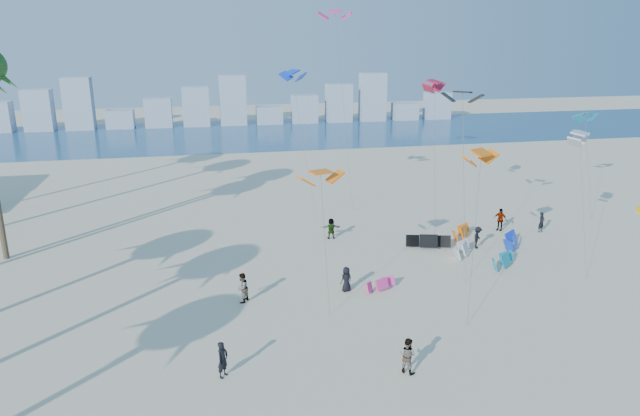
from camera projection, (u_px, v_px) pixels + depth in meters
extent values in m
plane|color=navy|center=(229.00, 135.00, 90.03)|extent=(220.00, 220.00, 0.00)
imported|color=black|center=(223.00, 360.00, 26.42)|extent=(0.72, 0.77, 1.76)
imported|color=gray|center=(407.00, 355.00, 26.79)|extent=(1.06, 1.07, 1.74)
imported|color=black|center=(346.00, 279.00, 35.28)|extent=(0.90, 0.76, 1.57)
imported|color=gray|center=(500.00, 219.00, 46.16)|extent=(1.04, 1.10, 1.83)
imported|color=black|center=(478.00, 238.00, 42.33)|extent=(1.14, 1.22, 1.65)
imported|color=gray|center=(331.00, 228.00, 44.35)|extent=(1.55, 0.65, 1.62)
imported|color=black|center=(542.00, 222.00, 45.83)|extent=(0.70, 0.60, 1.62)
imported|color=gray|center=(242.00, 288.00, 33.80)|extent=(1.07, 1.11, 1.81)
cylinder|color=#595959|center=(325.00, 244.00, 32.36)|extent=(0.12, 2.15, 7.77)
cylinder|color=#595959|center=(464.00, 186.00, 37.36)|extent=(1.17, 4.75, 11.48)
cylinder|color=#595959|center=(583.00, 206.00, 37.41)|extent=(0.36, 3.09, 8.96)
cylinder|color=#595959|center=(304.00, 147.00, 48.23)|extent=(1.33, 3.82, 12.09)
cylinder|color=#595959|center=(435.00, 163.00, 43.36)|extent=(0.97, 4.03, 11.67)
cylinder|color=#595959|center=(344.00, 110.00, 52.05)|extent=(0.49, 5.87, 17.07)
cylinder|color=#595959|center=(588.00, 165.00, 50.90)|extent=(2.27, 5.82, 8.15)
cylinder|color=#595959|center=(475.00, 235.00, 32.69)|extent=(2.66, 5.08, 8.45)
cube|color=#9EADBF|center=(38.00, 110.00, 92.74)|extent=(4.40, 3.00, 6.60)
cube|color=#9EADBF|center=(79.00, 104.00, 93.67)|extent=(4.40, 3.00, 8.40)
cube|color=#9EADBF|center=(120.00, 119.00, 95.65)|extent=(4.40, 3.00, 3.00)
cube|color=#9EADBF|center=(159.00, 113.00, 96.59)|extent=(4.40, 3.00, 4.80)
cube|color=#9EADBF|center=(196.00, 106.00, 97.52)|extent=(4.40, 3.00, 6.60)
cube|color=#9EADBF|center=(233.00, 100.00, 98.46)|extent=(4.40, 3.00, 8.40)
cube|color=#9EADBF|center=(269.00, 115.00, 100.44)|extent=(4.40, 3.00, 3.00)
cube|color=#9EADBF|center=(304.00, 109.00, 101.37)|extent=(4.40, 3.00, 4.80)
cube|color=#9EADBF|center=(339.00, 103.00, 102.31)|extent=(4.40, 3.00, 6.60)
cube|color=#9EADBF|center=(373.00, 97.00, 103.25)|extent=(4.40, 3.00, 8.40)
cube|color=#9EADBF|center=(405.00, 111.00, 105.23)|extent=(4.40, 3.00, 3.00)
cube|color=#9EADBF|center=(437.00, 105.00, 106.16)|extent=(4.40, 3.00, 4.80)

